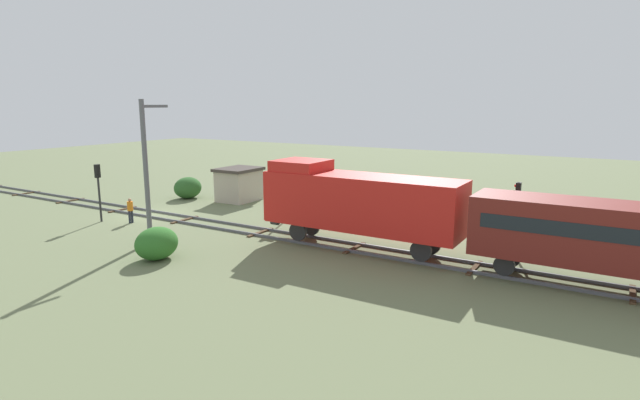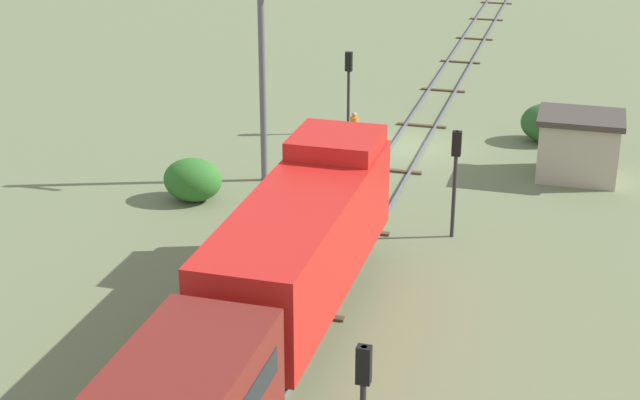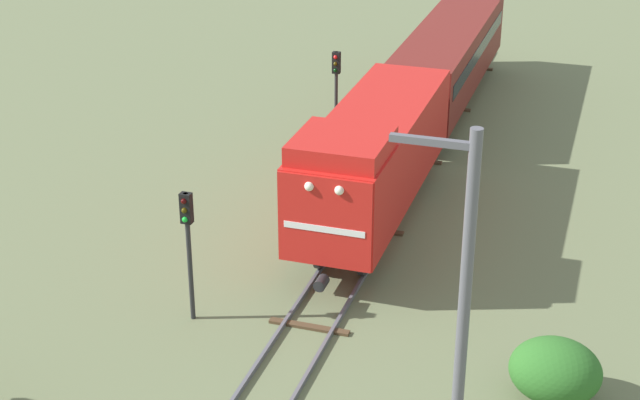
{
  "view_description": "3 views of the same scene",
  "coord_description": "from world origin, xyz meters",
  "views": [
    {
      "loc": [
        23.84,
        28.73,
        7.97
      ],
      "look_at": [
        0.97,
        14.85,
        2.77
      ],
      "focal_mm": 28.0,
      "sensor_mm": 36.0,
      "label": 1
    },
    {
      "loc": [
        -7.61,
        41.92,
        14.56
      ],
      "look_at": [
        0.99,
        11.45,
        1.76
      ],
      "focal_mm": 55.0,
      "sensor_mm": 36.0,
      "label": 2
    },
    {
      "loc": [
        7.67,
        -12.85,
        15.17
      ],
      "look_at": [
        -1.07,
        14.23,
        2.0
      ],
      "focal_mm": 55.0,
      "sensor_mm": 36.0,
      "label": 3
    }
  ],
  "objects": [
    {
      "name": "locomotive",
      "position": [
        0.0,
        16.67,
        2.77
      ],
      "size": [
        2.9,
        11.6,
        4.6
      ],
      "color": "red",
      "rests_on": "railway_track"
    },
    {
      "name": "catenary_mast",
      "position": [
        4.94,
        5.74,
        4.35
      ],
      "size": [
        1.94,
        0.28,
        8.2
      ],
      "color": "#595960",
      "rests_on": "ground"
    },
    {
      "name": "traffic_signal_far",
      "position": [
        -3.6,
        24.25,
        2.72
      ],
      "size": [
        0.32,
        0.34,
        3.89
      ],
      "color": "#262628",
      "rests_on": "ground"
    },
    {
      "name": "bush_near",
      "position": [
        7.0,
        8.62,
        0.85
      ],
      "size": [
        2.35,
        1.92,
        1.71
      ],
      "primitive_type": "ellipsoid",
      "color": "#2D6A26",
      "rests_on": "ground"
    },
    {
      "name": "passenger_car_leading",
      "position": [
        0.0,
        30.0,
        2.52
      ],
      "size": [
        2.84,
        14.0,
        3.66
      ],
      "color": "maroon",
      "rests_on": "railway_track"
    },
    {
      "name": "traffic_signal_mid",
      "position": [
        -3.4,
        9.36,
        2.8
      ],
      "size": [
        0.32,
        0.34,
        4.01
      ],
      "color": "#262628",
      "rests_on": "ground"
    }
  ]
}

